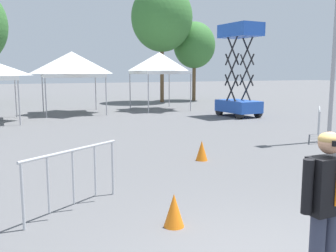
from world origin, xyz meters
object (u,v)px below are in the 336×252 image
crowd_barrier_near_person (73,168)px  canopy_tent_far_left (159,63)px  scissor_lift (239,90)px  traffic_cone_near_barrier (174,210)px  tree_behind_tents_left (162,18)px  person_foreground (326,202)px  crowd_barrier_mid_lot (319,118)px  canopy_tent_behind_left (72,64)px  tree_behind_tents_center (194,45)px  traffic_cone_lot_center (202,150)px

crowd_barrier_near_person → canopy_tent_far_left: bearing=62.7°
scissor_lift → traffic_cone_near_barrier: bearing=-127.8°
tree_behind_tents_left → person_foreground: bearing=-108.7°
crowd_barrier_mid_lot → person_foreground: bearing=-134.9°
canopy_tent_behind_left → tree_behind_tents_center: tree_behind_tents_center is taller
person_foreground → tree_behind_tents_center: bearing=65.6°
tree_behind_tents_left → crowd_barrier_mid_lot: (-0.89, -16.54, -5.50)m
crowd_barrier_mid_lot → traffic_cone_lot_center: (-5.36, -1.23, -0.48)m
canopy_tent_far_left → crowd_barrier_mid_lot: canopy_tent_far_left is taller
canopy_tent_far_left → traffic_cone_near_barrier: size_ratio=6.63×
crowd_barrier_mid_lot → scissor_lift: bearing=80.6°
canopy_tent_behind_left → scissor_lift: bearing=-32.4°
tree_behind_tents_center → canopy_tent_behind_left: bearing=-152.1°
tree_behind_tents_center → crowd_barrier_mid_lot: bearing=-102.8°
scissor_lift → tree_behind_tents_left: 11.05m
canopy_tent_behind_left → tree_behind_tents_center: (10.47, 5.55, 1.64)m
crowd_barrier_near_person → crowd_barrier_mid_lot: size_ratio=1.17×
canopy_tent_behind_left → scissor_lift: size_ratio=0.72×
scissor_lift → tree_behind_tents_center: tree_behind_tents_center is taller
canopy_tent_behind_left → canopy_tent_far_left: (5.19, -0.10, 0.10)m
scissor_lift → canopy_tent_behind_left: bearing=147.6°
tree_behind_tents_center → traffic_cone_lot_center: 20.89m
canopy_tent_behind_left → scissor_lift: 9.21m
canopy_tent_far_left → traffic_cone_lot_center: (-3.95, -12.64, -2.56)m
canopy_tent_behind_left → traffic_cone_near_barrier: canopy_tent_behind_left is taller
scissor_lift → crowd_barrier_near_person: scissor_lift is taller
person_foreground → traffic_cone_lot_center: (1.76, 5.92, -0.76)m
traffic_cone_lot_center → scissor_lift: bearing=50.6°
canopy_tent_behind_left → person_foreground: bearing=-91.6°
person_foreground → tree_behind_tents_center: tree_behind_tents_center is taller
crowd_barrier_mid_lot → tree_behind_tents_left: bearing=86.9°
canopy_tent_far_left → person_foreground: bearing=-107.1°
crowd_barrier_near_person → crowd_barrier_mid_lot: 9.80m
person_foreground → traffic_cone_lot_center: size_ratio=3.31×
canopy_tent_far_left → person_foreground: canopy_tent_far_left is taller
canopy_tent_behind_left → person_foreground: (-0.52, -18.66, -1.69)m
crowd_barrier_mid_lot → traffic_cone_near_barrier: 9.25m
crowd_barrier_near_person → person_foreground: bearing=-60.8°
scissor_lift → crowd_barrier_mid_lot: scissor_lift is taller
canopy_tent_far_left → tree_behind_tents_left: 6.58m
scissor_lift → crowd_barrier_near_person: 14.45m
traffic_cone_lot_center → person_foreground: bearing=-106.6°
canopy_tent_behind_left → person_foreground: canopy_tent_behind_left is taller
person_foreground → crowd_barrier_near_person: person_foreground is taller
tree_behind_tents_center → traffic_cone_lot_center: size_ratio=11.51×
canopy_tent_behind_left → scissor_lift: (7.69, -4.88, -1.33)m
traffic_cone_near_barrier → tree_behind_tents_left: bearing=67.9°
canopy_tent_far_left → person_foreground: 19.50m
canopy_tent_behind_left → traffic_cone_near_barrier: (-1.23, -16.40, -2.46)m
person_foreground → crowd_barrier_near_person: (-2.01, 3.59, -0.28)m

